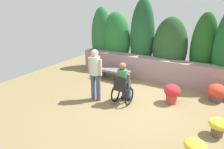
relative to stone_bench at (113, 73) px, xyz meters
name	(u,v)px	position (x,y,z in m)	size (l,w,h in m)	color
ground_plane	(138,103)	(1.72, -1.36, -0.28)	(10.68, 10.68, 0.00)	olive
stone_retaining_wall	(160,70)	(1.72, 0.80, 0.17)	(7.03, 0.53, 0.91)	gray
hedge_backdrop	(170,45)	(1.85, 1.38, 1.08)	(7.84, 1.06, 3.18)	#2A6B35
stone_bench	(113,73)	(0.00, 0.00, 0.00)	(1.44, 0.47, 0.43)	slate
person_in_wheelchair	(123,84)	(1.28, -1.59, 0.34)	(0.53, 0.66, 1.33)	black
person_standing_companion	(95,72)	(0.45, -1.86, 0.68)	(0.49, 0.30, 1.67)	#444F71
flower_pot_purple_near	(172,93)	(2.62, -0.84, 0.07)	(0.50, 0.50, 0.62)	#A5433B
flower_pot_terracotta_by_wall	(217,92)	(3.82, 0.04, 0.01)	(0.60, 0.60, 0.56)	#5C424A
flower_pot_red_accent	(218,126)	(4.00, -1.95, -0.02)	(0.45, 0.45, 0.44)	brown
flower_pot_small_foreground	(195,147)	(3.65, -2.97, -0.06)	(0.45, 0.45, 0.39)	#AA4B30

